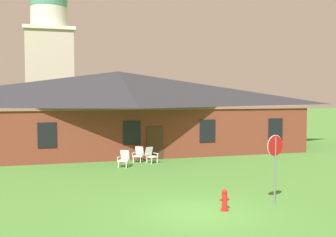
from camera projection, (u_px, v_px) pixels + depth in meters
name	position (u px, v px, depth m)	size (l,w,h in m)	color
ground_plane	(199.00, 213.00, 14.32)	(200.00, 200.00, 0.00)	#477F33
brick_building	(118.00, 110.00, 30.44)	(26.65, 10.40, 5.90)	brown
dome_tower	(50.00, 62.00, 43.44)	(5.18, 5.18, 16.87)	#BCB29E
stop_sign	(275.00, 155.00, 15.29)	(0.78, 0.26, 2.64)	slate
lawn_chair_by_porch	(124.00, 158.00, 23.43)	(0.81, 0.85, 0.96)	silver
lawn_chair_near_door	(139.00, 154.00, 25.16)	(0.83, 0.86, 0.96)	white
lawn_chair_left_end	(151.00, 155.00, 24.86)	(0.81, 0.85, 0.96)	white
fire_hydrant	(225.00, 200.00, 14.55)	(0.36, 0.28, 0.79)	red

